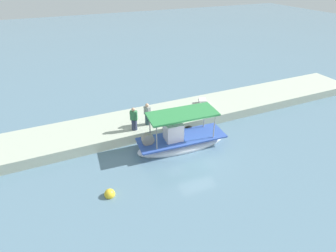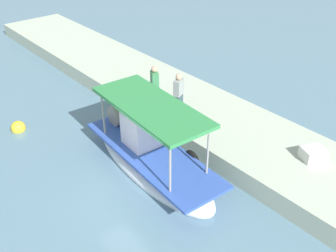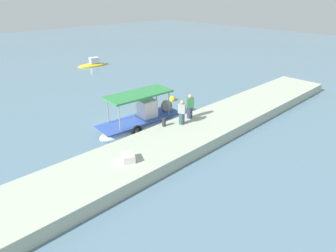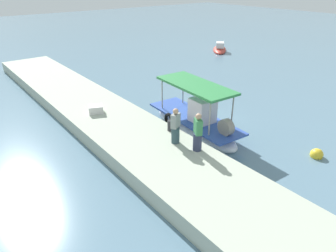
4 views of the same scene
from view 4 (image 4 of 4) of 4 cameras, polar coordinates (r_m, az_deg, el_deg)
name	(u,v)px [view 4 (image 4 of 4)]	position (r m, az deg, el deg)	size (l,w,h in m)	color
ground_plane	(198,122)	(17.56, 5.63, 0.76)	(120.00, 120.00, 0.00)	slate
dock_quay	(134,138)	(15.04, -6.33, -2.30)	(36.00, 3.80, 0.73)	#B2BAA6
main_fishing_boat	(195,122)	(16.40, 5.00, 0.67)	(6.25, 2.27, 2.91)	silver
fisherman_near_bollard	(175,128)	(13.51, 1.39, -0.28)	(0.48, 0.53, 1.64)	#2F4950
fisherman_by_crate	(198,134)	(12.97, 5.50, -1.47)	(0.55, 0.51, 1.70)	#2F3651
mooring_bollard	(170,125)	(14.79, 0.35, 0.09)	(0.24, 0.24, 0.53)	#2D2D33
cargo_crate	(96,109)	(17.20, -13.15, 3.03)	(0.75, 0.60, 0.41)	silver
marker_buoy	(317,155)	(15.67, 25.71, -4.77)	(0.58, 0.58, 0.58)	yellow
moored_boat_near	(220,49)	(35.12, 9.50, 13.77)	(3.70, 3.77, 1.26)	#C43E31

